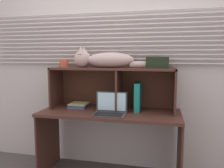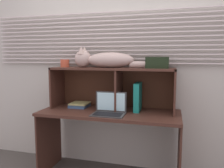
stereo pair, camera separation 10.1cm
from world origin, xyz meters
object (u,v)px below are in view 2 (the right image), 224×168
book_stack (80,105)px  storage_box (157,63)px  cat (104,60)px  small_basket (65,63)px  laptop (109,109)px  binder_upright (138,97)px

book_stack → storage_box: size_ratio=0.94×
cat → book_stack: 0.59m
book_stack → small_basket: small_basket is taller
laptop → storage_box: (0.45, 0.22, 0.46)m
cat → small_basket: bearing=-180.0°
laptop → binder_upright: binder_upright is taller
book_stack → small_basket: (-0.17, -0.00, 0.47)m
cat → binder_upright: 0.54m
cat → binder_upright: bearing=-0.0°
binder_upright → book_stack: bearing=179.6°
cat → book_stack: (-0.29, 0.00, -0.51)m
cat → storage_box: bearing=-0.0°
binder_upright → book_stack: 0.67m
laptop → book_stack: bearing=151.8°
storage_box → book_stack: bearing=179.7°
binder_upright → storage_box: 0.41m
small_basket → book_stack: bearing=1.5°
book_stack → storage_box: 0.98m
laptop → binder_upright: (0.25, 0.22, 0.10)m
cat → book_stack: size_ratio=4.25×
cat → laptop: bearing=-60.5°
binder_upright → book_stack: (-0.66, 0.00, -0.12)m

